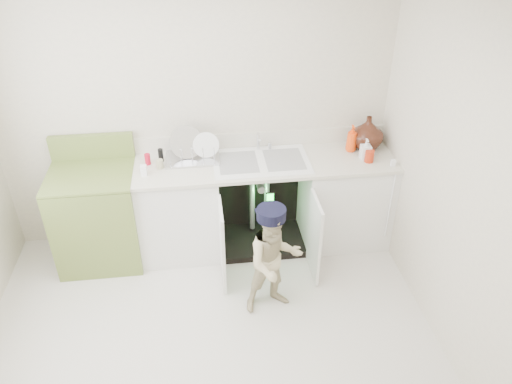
% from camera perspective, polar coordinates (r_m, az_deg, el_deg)
% --- Properties ---
extents(ground, '(3.50, 3.50, 0.00)m').
position_cam_1_polar(ground, '(4.04, -5.15, -16.86)').
color(ground, beige).
rests_on(ground, ground).
extents(room_shell, '(6.00, 5.50, 1.26)m').
position_cam_1_polar(room_shell, '(3.19, -6.25, -2.16)').
color(room_shell, '#BFB5A4').
rests_on(room_shell, ground).
extents(counter_run, '(2.44, 1.02, 1.21)m').
position_cam_1_polar(counter_run, '(4.66, 0.88, -1.01)').
color(counter_run, silver).
rests_on(counter_run, ground).
extents(avocado_stove, '(0.73, 0.65, 1.13)m').
position_cam_1_polar(avocado_stove, '(4.70, -17.58, -2.53)').
color(avocado_stove, olive).
rests_on(avocado_stove, ground).
extents(repair_worker, '(0.53, 0.75, 0.97)m').
position_cam_1_polar(repair_worker, '(3.96, 2.09, -7.74)').
color(repair_worker, beige).
rests_on(repair_worker, ground).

